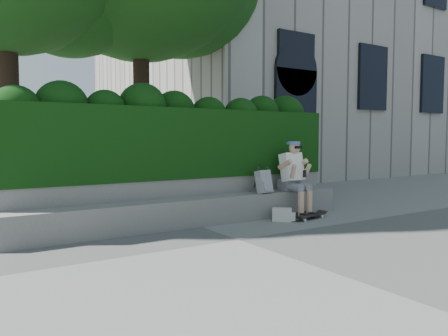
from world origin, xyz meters
TOP-DOWN VIEW (x-y plane):
  - ground at (0.00, 0.00)m, footprint 80.00×80.00m
  - bench_ledge at (0.00, 1.25)m, footprint 6.00×0.45m
  - planter_wall at (0.00, 1.73)m, footprint 6.00×0.50m
  - hedge at (0.00, 1.95)m, footprint 6.00×1.00m
  - building at (9.00, 11.00)m, footprint 12.00×12.00m
  - person at (1.99, 1.07)m, footprint 0.40×0.76m
  - skateboard at (1.97, 0.60)m, footprint 0.76×0.31m
  - backpack_plaid at (1.35, 1.15)m, footprint 0.30×0.20m
  - backpack_ground at (1.44, 0.75)m, footprint 0.41×0.40m

SIDE VIEW (x-z plane):
  - ground at x=0.00m, z-range 0.00..0.00m
  - skateboard at x=1.97m, z-range 0.03..0.10m
  - backpack_ground at x=1.44m, z-range 0.00..0.22m
  - bench_ledge at x=0.00m, z-range 0.00..0.45m
  - planter_wall at x=0.00m, z-range 0.00..0.75m
  - backpack_plaid at x=1.35m, z-range 0.45..0.86m
  - person at x=1.99m, z-range 0.06..1.44m
  - hedge at x=0.00m, z-range 0.75..1.95m
  - building at x=9.00m, z-range 0.00..15.00m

